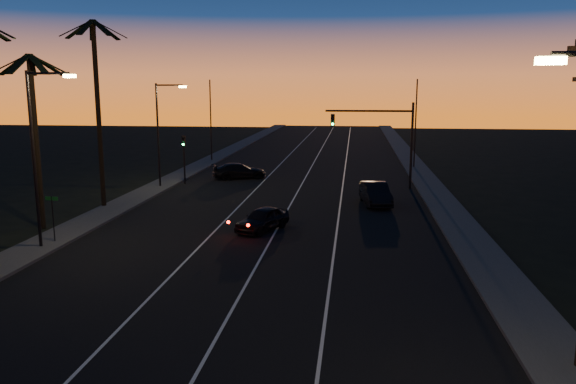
# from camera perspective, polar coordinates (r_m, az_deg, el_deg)

# --- Properties ---
(road) EXTENTS (20.00, 170.00, 0.01)m
(road) POSITION_cam_1_polar(r_m,az_deg,el_deg) (37.37, -0.93, -2.05)
(road) COLOR black
(road) RESTS_ON ground
(sidewalk_left) EXTENTS (2.40, 170.00, 0.16)m
(sidewalk_left) POSITION_cam_1_polar(r_m,az_deg,el_deg) (40.38, -16.89, -1.45)
(sidewalk_left) COLOR #31312F
(sidewalk_left) RESTS_ON ground
(sidewalk_right) EXTENTS (2.40, 170.00, 0.16)m
(sidewalk_right) POSITION_cam_1_polar(r_m,az_deg,el_deg) (37.56, 16.27, -2.30)
(sidewalk_right) COLOR #31312F
(sidewalk_right) RESTS_ON ground
(lane_stripe_left) EXTENTS (0.12, 160.00, 0.01)m
(lane_stripe_left) POSITION_cam_1_polar(r_m,az_deg,el_deg) (37.88, -5.44, -1.90)
(lane_stripe_left) COLOR silver
(lane_stripe_left) RESTS_ON road
(lane_stripe_mid) EXTENTS (0.12, 160.00, 0.01)m
(lane_stripe_mid) POSITION_cam_1_polar(r_m,az_deg,el_deg) (37.31, -0.17, -2.05)
(lane_stripe_mid) COLOR silver
(lane_stripe_mid) RESTS_ON road
(lane_stripe_right) EXTENTS (0.12, 160.00, 0.01)m
(lane_stripe_right) POSITION_cam_1_polar(r_m,az_deg,el_deg) (37.06, 5.21, -2.18)
(lane_stripe_right) COLOR silver
(lane_stripe_right) RESTS_ON road
(palm_mid) EXTENTS (4.25, 4.16, 10.03)m
(palm_mid) POSITION_cam_1_polar(r_m,az_deg,el_deg) (35.21, -24.35, 6.52)
(palm_mid) COLOR black
(palm_mid) RESTS_ON ground
(palm_far) EXTENTS (4.25, 4.16, 12.53)m
(palm_far) POSITION_cam_1_polar(r_m,az_deg,el_deg) (39.98, -18.81, 9.22)
(palm_far) COLOR black
(palm_far) RESTS_ON ground
(streetlight_left_near) EXTENTS (2.55, 0.26, 9.00)m
(streetlight_left_near) POSITION_cam_1_polar(r_m,az_deg,el_deg) (30.57, -24.03, 4.30)
(streetlight_left_near) COLOR black
(streetlight_left_near) RESTS_ON ground
(streetlight_left_far) EXTENTS (2.55, 0.26, 8.50)m
(streetlight_left_far) POSITION_cam_1_polar(r_m,az_deg,el_deg) (46.91, -12.74, 6.52)
(streetlight_left_far) COLOR black
(streetlight_left_far) RESTS_ON ground
(street_sign) EXTENTS (0.70, 0.06, 2.60)m
(street_sign) POSITION_cam_1_polar(r_m,az_deg,el_deg) (32.02, -22.79, -2.01)
(street_sign) COLOR black
(street_sign) RESTS_ON ground
(signal_mast) EXTENTS (7.10, 0.41, 7.00)m
(signal_mast) POSITION_cam_1_polar(r_m,az_deg,el_deg) (46.30, 9.58, 6.24)
(signal_mast) COLOR black
(signal_mast) RESTS_ON ground
(signal_post) EXTENTS (0.28, 0.37, 4.20)m
(signal_post) POSITION_cam_1_polar(r_m,az_deg,el_deg) (48.60, -10.53, 4.17)
(signal_post) COLOR black
(signal_post) RESTS_ON ground
(far_pole_left) EXTENTS (0.14, 0.14, 9.00)m
(far_pole_left) POSITION_cam_1_polar(r_m,az_deg,el_deg) (63.27, -7.85, 7.17)
(far_pole_left) COLOR black
(far_pole_left) RESTS_ON ground
(far_pole_right) EXTENTS (0.14, 0.14, 9.00)m
(far_pole_right) POSITION_cam_1_polar(r_m,az_deg,el_deg) (58.57, 12.83, 6.73)
(far_pole_right) COLOR black
(far_pole_right) RESTS_ON ground
(lead_car) EXTENTS (3.23, 4.62, 1.34)m
(lead_car) POSITION_cam_1_polar(r_m,az_deg,el_deg) (32.53, -2.61, -2.75)
(lead_car) COLOR black
(lead_car) RESTS_ON road
(right_car) EXTENTS (2.35, 4.93, 1.56)m
(right_car) POSITION_cam_1_polar(r_m,az_deg,el_deg) (40.03, 8.87, -0.17)
(right_car) COLOR black
(right_car) RESTS_ON road
(cross_car) EXTENTS (5.21, 3.68, 1.40)m
(cross_car) POSITION_cam_1_polar(r_m,az_deg,el_deg) (51.07, -4.99, 2.15)
(cross_car) COLOR black
(cross_car) RESTS_ON road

